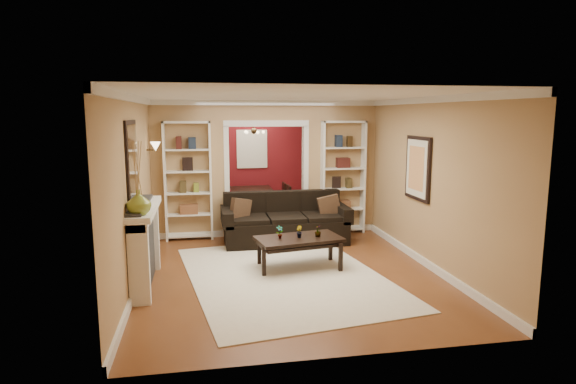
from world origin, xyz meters
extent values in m
plane|color=brown|center=(0.00, 0.00, 0.00)|extent=(8.00, 8.00, 0.00)
plane|color=white|center=(0.00, 0.00, 2.70)|extent=(8.00, 8.00, 0.00)
plane|color=tan|center=(0.00, 4.00, 1.35)|extent=(8.00, 0.00, 8.00)
plane|color=tan|center=(0.00, -4.00, 1.35)|extent=(8.00, 0.00, 8.00)
plane|color=tan|center=(-2.25, 0.00, 1.35)|extent=(0.00, 8.00, 8.00)
plane|color=tan|center=(2.25, 0.00, 1.35)|extent=(0.00, 8.00, 8.00)
cube|color=tan|center=(0.00, 1.20, 1.35)|extent=(4.50, 0.15, 2.70)
cube|color=maroon|center=(0.00, 3.97, 1.32)|extent=(4.44, 0.04, 2.64)
cube|color=#8CA5CC|center=(0.00, 3.93, 1.55)|extent=(0.78, 0.03, 0.98)
cube|color=silver|center=(-0.09, -1.47, 0.01)|extent=(3.31, 4.24, 0.01)
cube|color=black|center=(0.26, 0.45, 0.47)|extent=(2.41, 1.04, 0.94)
cube|color=brown|center=(-0.60, 0.43, 0.66)|extent=(0.40, 0.32, 0.40)
cube|color=brown|center=(1.11, 0.43, 0.66)|extent=(0.41, 0.14, 0.40)
cube|color=black|center=(0.20, -1.12, 0.25)|extent=(1.43, 0.93, 0.50)
imported|color=#336626|center=(-0.11, -1.12, 0.60)|extent=(0.13, 0.10, 0.20)
imported|color=#336626|center=(0.20, -1.12, 0.59)|extent=(0.10, 0.12, 0.19)
imported|color=#336626|center=(0.51, -1.12, 0.59)|extent=(0.14, 0.14, 0.18)
cube|color=white|center=(-1.55, 1.03, 1.15)|extent=(0.90, 0.30, 2.30)
cube|color=white|center=(1.55, 1.03, 1.15)|extent=(0.90, 0.30, 2.30)
cube|color=white|center=(-2.09, -1.50, 0.58)|extent=(0.32, 1.70, 1.16)
imported|color=olive|center=(-2.09, -2.11, 1.32)|extent=(0.35, 0.35, 0.32)
cube|color=silver|center=(-2.23, -1.50, 1.80)|extent=(0.03, 0.95, 1.10)
cube|color=#FFE0A5|center=(-2.15, 0.55, 1.83)|extent=(0.18, 0.18, 0.22)
cube|color=black|center=(2.21, -1.00, 1.55)|extent=(0.04, 0.85, 1.05)
imported|color=black|center=(-0.07, 2.83, 0.32)|extent=(1.81, 1.01, 0.64)
cube|color=black|center=(-0.62, 2.53, 0.45)|extent=(0.45, 0.45, 0.90)
cube|color=black|center=(0.48, 2.53, 0.41)|extent=(0.53, 0.53, 0.82)
cube|color=black|center=(-0.62, 3.13, 0.40)|extent=(0.42, 0.42, 0.79)
cube|color=black|center=(0.48, 3.13, 0.40)|extent=(0.52, 0.52, 0.79)
cube|color=#40321D|center=(0.00, 2.70, 2.02)|extent=(0.50, 0.50, 0.30)
camera|label=1|loc=(-1.29, -8.36, 2.43)|focal=30.00mm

